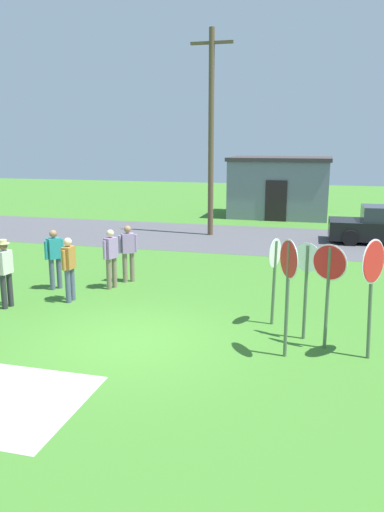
{
  "coord_description": "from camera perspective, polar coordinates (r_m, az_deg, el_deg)",
  "views": [
    {
      "loc": [
        3.72,
        -9.24,
        4.11
      ],
      "look_at": [
        0.59,
        2.62,
        1.3
      ],
      "focal_mm": 35.54,
      "sensor_mm": 36.0,
      "label": 1
    }
  ],
  "objects": [
    {
      "name": "person_in_blue",
      "position": [
        13.41,
        -13.67,
        -1.09
      ],
      "size": [
        0.23,
        0.57,
        1.69
      ],
      "color": "#4C5670",
      "rests_on": "ground"
    },
    {
      "name": "stop_sign_leaning_right",
      "position": [
        11.45,
        9.26,
        -1.25
      ],
      "size": [
        0.22,
        0.64,
        2.0
      ],
      "color": "#51664C",
      "rests_on": "ground"
    },
    {
      "name": "stop_sign_tallest",
      "position": [
        9.7,
        10.74,
        -2.41
      ],
      "size": [
        0.38,
        0.67,
        2.32
      ],
      "color": "#51664C",
      "rests_on": "ground"
    },
    {
      "name": "person_in_dark_shirt",
      "position": [
        14.98,
        -7.21,
        0.62
      ],
      "size": [
        0.48,
        0.39,
        1.69
      ],
      "color": "#7A6B56",
      "rests_on": "ground"
    },
    {
      "name": "person_with_sunhat",
      "position": [
        14.38,
        -9.1,
        0.05
      ],
      "size": [
        0.34,
        0.54,
        1.69
      ],
      "color": "#7A6B56",
      "rests_on": "ground"
    },
    {
      "name": "stop_sign_nearest",
      "position": [
        10.72,
        12.76,
        -2.19
      ],
      "size": [
        0.55,
        0.29,
        2.07
      ],
      "color": "#51664C",
      "rests_on": "ground"
    },
    {
      "name": "utility_pole",
      "position": [
        22.21,
        2.17,
        13.88
      ],
      "size": [
        1.8,
        0.24,
        8.61
      ],
      "color": "brown",
      "rests_on": "ground"
    },
    {
      "name": "building_background",
      "position": [
        28.38,
        9.84,
        7.68
      ],
      "size": [
        5.41,
        3.95,
        3.23
      ],
      "color": "slate",
      "rests_on": "ground"
    },
    {
      "name": "ground_plane",
      "position": [
        10.77,
        -6.7,
        -9.62
      ],
      "size": [
        80.0,
        80.0,
        0.0
      ],
      "primitive_type": "plane",
      "color": "#3D7528"
    },
    {
      "name": "person_near_signs",
      "position": [
        13.37,
        -20.29,
        -1.44
      ],
      "size": [
        0.31,
        0.57,
        1.74
      ],
      "color": "#2D2D33",
      "rests_on": "ground"
    },
    {
      "name": "person_on_left",
      "position": [
        14.65,
        -15.22,
        -0.01
      ],
      "size": [
        0.38,
        0.49,
        1.69
      ],
      "color": "#4C5670",
      "rests_on": "ground"
    },
    {
      "name": "stop_sign_rear_right",
      "position": [
        10.3,
        15.11,
        -2.46
      ],
      "size": [
        0.66,
        0.33,
        2.15
      ],
      "color": "#51664C",
      "rests_on": "ground"
    },
    {
      "name": "street_asphalt",
      "position": [
        21.88,
        4.74,
        2.04
      ],
      "size": [
        60.0,
        6.4,
        0.01
      ],
      "primitive_type": "cube",
      "color": "#4C4C51",
      "rests_on": "ground"
    },
    {
      "name": "stop_sign_center_cluster",
      "position": [
        10.05,
        19.63,
        -2.26
      ],
      "size": [
        0.48,
        0.74,
        2.34
      ],
      "color": "#51664C",
      "rests_on": "ground"
    }
  ]
}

